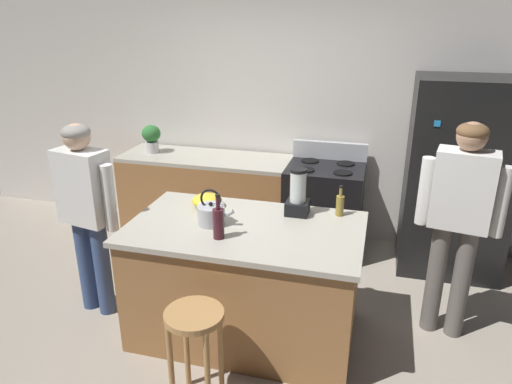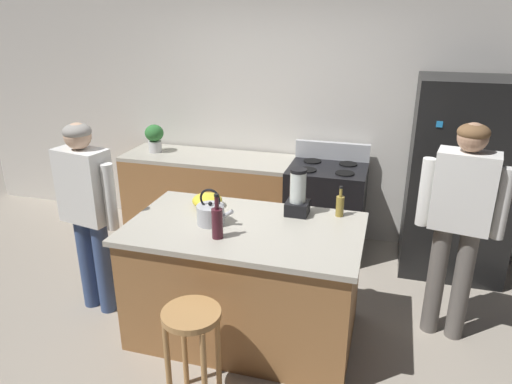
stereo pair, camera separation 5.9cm
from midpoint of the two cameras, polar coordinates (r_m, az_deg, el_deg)
name	(u,v)px [view 1 (the left image)]	position (r m, az deg, el deg)	size (l,w,h in m)	color
ground_plane	(246,331)	(3.85, -1.68, -16.42)	(14.00, 14.00, 0.00)	#9E9384
back_wall	(297,112)	(5.05, 4.63, 9.64)	(8.00, 0.10, 2.70)	silver
kitchen_island	(246,281)	(3.59, -1.76, -10.65)	(1.68, 0.99, 0.90)	#9E6B3D
back_counter_run	(215,197)	(5.14, -5.30, -0.62)	(2.00, 0.64, 0.90)	#9E6B3D
refrigerator	(457,178)	(4.70, 22.75, 1.59)	(0.90, 0.73, 1.82)	black
stove_range	(324,208)	(4.85, 7.82, -1.95)	(0.76, 0.65, 1.08)	black
person_by_island_left	(86,203)	(3.88, -20.29, -1.31)	(0.60, 0.29, 1.58)	#384C7A
person_by_sink_right	(459,212)	(3.64, 22.91, -2.26)	(0.60, 0.29, 1.65)	#66605B
bar_stool	(195,333)	(3.00, -7.96, -16.53)	(0.36, 0.36, 0.67)	#B7844C
potted_plant	(151,137)	(5.23, -12.83, 6.51)	(0.20, 0.20, 0.30)	silver
blender_appliance	(298,195)	(3.53, 4.59, -0.38)	(0.17, 0.17, 0.36)	black
bottle_wine	(218,222)	(3.17, -5.09, -3.66)	(0.08, 0.08, 0.32)	#471923
bottle_vinegar	(340,205)	(3.57, 9.63, -1.52)	(0.06, 0.06, 0.24)	olive
mixing_bowl	(207,201)	(3.70, -6.39, -1.06)	(0.23, 0.23, 0.11)	yellow
tea_kettle	(211,214)	(3.40, -5.91, -2.64)	(0.28, 0.20, 0.27)	#B7BABF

